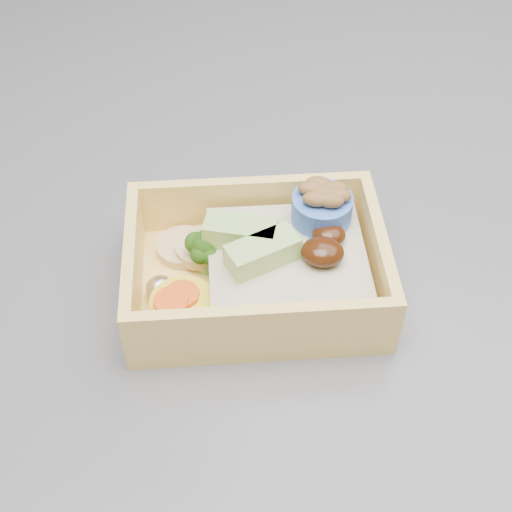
# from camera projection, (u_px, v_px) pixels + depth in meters

# --- Properties ---
(island) EXTENTS (1.24, 0.84, 0.92)m
(island) POSITION_uv_depth(u_px,v_px,m) (392.00, 463.00, 0.89)
(island) COLOR brown
(island) RESTS_ON ground
(bento_box) EXTENTS (0.19, 0.15, 0.06)m
(bento_box) POSITION_uv_depth(u_px,v_px,m) (264.00, 265.00, 0.47)
(bento_box) COLOR #FFD369
(bento_box) RESTS_ON island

